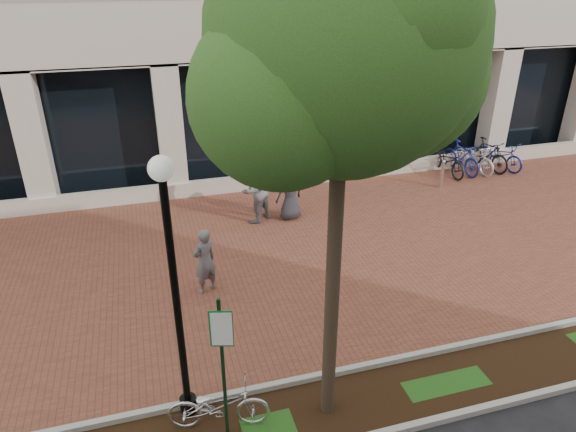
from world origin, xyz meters
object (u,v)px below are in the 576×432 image
object	(u,v)px
bollard	(442,174)
bike_rack_cluster	(474,157)
locked_bicycle	(219,405)
pedestrian_mid	(255,190)
lamppost	(174,284)
parking_sign	(223,357)
pedestrian_left	(205,261)
street_tree	(346,57)
pedestrian_right	(290,191)

from	to	relation	value
bollard	bike_rack_cluster	distance (m)	2.24
locked_bicycle	pedestrian_mid	xyz separation A→B (m)	(2.27, 7.18, 0.57)
lamppost	bollard	xyz separation A→B (m)	(9.34, 7.46, -2.07)
parking_sign	locked_bicycle	size ratio (longest dim) A/B	1.63
pedestrian_left	bollard	xyz separation A→B (m)	(8.53, 3.95, -0.29)
street_tree	pedestrian_left	size ratio (longest dim) A/B	4.85
pedestrian_right	lamppost	bearing A→B (deg)	43.20
pedestrian_mid	bollard	xyz separation A→B (m)	(6.61, 0.72, -0.50)
pedestrian_left	pedestrian_mid	world-z (taller)	pedestrian_mid
bollard	bike_rack_cluster	size ratio (longest dim) A/B	0.31
parking_sign	pedestrian_right	distance (m)	8.12
pedestrian_mid	pedestrian_right	distance (m)	1.03
pedestrian_mid	bollard	world-z (taller)	pedestrian_mid
lamppost	pedestrian_mid	bearing A→B (deg)	67.97
lamppost	pedestrian_right	size ratio (longest dim) A/B	2.62
street_tree	locked_bicycle	xyz separation A→B (m)	(-1.86, 0.15, -5.37)
pedestrian_mid	bike_rack_cluster	world-z (taller)	pedestrian_mid
street_tree	lamppost	bearing A→B (deg)	165.81
street_tree	bollard	xyz separation A→B (m)	(7.02, 8.05, -5.30)
locked_bicycle	pedestrian_right	xyz separation A→B (m)	(3.29, 7.08, 0.44)
parking_sign	locked_bicycle	distance (m)	1.31
pedestrian_left	pedestrian_mid	bearing A→B (deg)	-146.53
locked_bicycle	lamppost	bearing A→B (deg)	58.34
bike_rack_cluster	parking_sign	bearing A→B (deg)	-148.77
pedestrian_left	bike_rack_cluster	bearing A→B (deg)	179.73
street_tree	locked_bicycle	world-z (taller)	street_tree
parking_sign	bike_rack_cluster	size ratio (longest dim) A/B	0.85
street_tree	pedestrian_right	distance (m)	8.86
locked_bicycle	pedestrian_mid	world-z (taller)	pedestrian_mid
pedestrian_right	bollard	xyz separation A→B (m)	(5.60, 0.82, -0.37)
parking_sign	bollard	bearing A→B (deg)	58.52
locked_bicycle	pedestrian_left	distance (m)	3.98
lamppost	pedestrian_left	xyz separation A→B (m)	(0.81, 3.51, -1.78)
locked_bicycle	pedestrian_left	world-z (taller)	pedestrian_left
locked_bicycle	bike_rack_cluster	size ratio (longest dim) A/B	0.52
lamppost	parking_sign	bearing A→B (deg)	-55.23
parking_sign	bike_rack_cluster	world-z (taller)	parking_sign
pedestrian_right	bike_rack_cluster	bearing A→B (deg)	176.65
pedestrian_left	bollard	world-z (taller)	pedestrian_left
bollard	pedestrian_left	bearing A→B (deg)	-155.14
pedestrian_left	lamppost	bearing A→B (deg)	51.19
pedestrian_right	pedestrian_mid	bearing A→B (deg)	-23.11
lamppost	locked_bicycle	size ratio (longest dim) A/B	2.75
street_tree	pedestrian_right	world-z (taller)	street_tree
parking_sign	street_tree	distance (m)	4.48
street_tree	locked_bicycle	distance (m)	5.68
pedestrian_left	locked_bicycle	bearing A→B (deg)	59.08
locked_bicycle	bollard	distance (m)	11.89
parking_sign	locked_bicycle	world-z (taller)	parking_sign
locked_bicycle	pedestrian_left	bearing A→B (deg)	6.98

